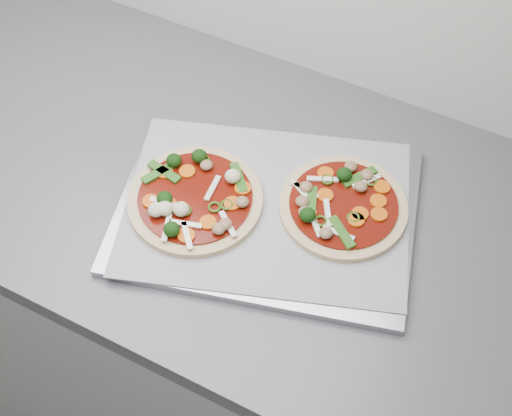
% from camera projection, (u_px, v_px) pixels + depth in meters
% --- Properties ---
extents(base_cabinet, '(3.60, 0.60, 0.86)m').
position_uv_depth(base_cabinet, '(349.00, 378.00, 1.42)').
color(base_cabinet, '#B5B6B3').
rests_on(base_cabinet, ground).
extents(countertop, '(3.60, 0.60, 0.04)m').
position_uv_depth(countertop, '(381.00, 258.00, 1.05)').
color(countertop, '#58595F').
rests_on(countertop, base_cabinet).
extents(baking_tray, '(0.51, 0.43, 0.01)m').
position_uv_depth(baking_tray, '(267.00, 210.00, 1.07)').
color(baking_tray, '#939297').
rests_on(baking_tray, countertop).
extents(parchment, '(0.50, 0.43, 0.00)m').
position_uv_depth(parchment, '(267.00, 207.00, 1.07)').
color(parchment, '#96969B').
rests_on(parchment, baking_tray).
extents(pizza_left, '(0.25, 0.25, 0.03)m').
position_uv_depth(pizza_left, '(194.00, 198.00, 1.06)').
color(pizza_left, tan).
rests_on(pizza_left, parchment).
extents(pizza_right, '(0.22, 0.22, 0.03)m').
position_uv_depth(pizza_right, '(342.00, 205.00, 1.06)').
color(pizza_right, tan).
rests_on(pizza_right, parchment).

